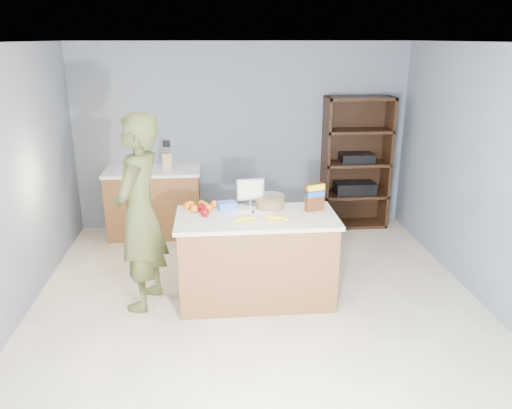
{
  "coord_description": "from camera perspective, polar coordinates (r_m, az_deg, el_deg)",
  "views": [
    {
      "loc": [
        -0.4,
        -4.22,
        2.54
      ],
      "look_at": [
        0.0,
        0.35,
        1.0
      ],
      "focal_mm": 35.0,
      "sensor_mm": 36.0,
      "label": 1
    }
  ],
  "objects": [
    {
      "name": "walls",
      "position": [
        4.33,
        0.41,
        6.73
      ],
      "size": [
        4.52,
        5.02,
        2.51
      ],
      "color": "slate",
      "rests_on": "ground"
    },
    {
      "name": "knife_block",
      "position": [
        6.59,
        -10.09,
        4.92
      ],
      "size": [
        0.12,
        0.1,
        0.31
      ],
      "color": "tan",
      "rests_on": "back_cabinet"
    },
    {
      "name": "shelving_unit",
      "position": [
        7.05,
        11.23,
        4.45
      ],
      "size": [
        0.9,
        0.4,
        1.8
      ],
      "color": "black",
      "rests_on": "ground"
    },
    {
      "name": "person",
      "position": [
        4.85,
        -13.16,
        -1.01
      ],
      "size": [
        0.62,
        0.79,
        1.91
      ],
      "primitive_type": "imported",
      "rotation": [
        0.0,
        0.0,
        -1.83
      ],
      "color": "#434923",
      "rests_on": "ground"
    },
    {
      "name": "salad_bowl",
      "position": [
        5.04,
        1.61,
        0.26
      ],
      "size": [
        0.3,
        0.3,
        0.13
      ],
      "color": "#267219",
      "rests_on": "counter_peninsula"
    },
    {
      "name": "counter_peninsula",
      "position": [
        5.01,
        0.05,
        -6.54
      ],
      "size": [
        1.56,
        0.76,
        0.9
      ],
      "color": "brown",
      "rests_on": "ground"
    },
    {
      "name": "back_cabinet",
      "position": [
        6.8,
        -11.52,
        0.27
      ],
      "size": [
        1.24,
        0.62,
        0.9
      ],
      "color": "brown",
      "rests_on": "ground"
    },
    {
      "name": "tv",
      "position": [
        5.08,
        -0.64,
        1.62
      ],
      "size": [
        0.28,
        0.12,
        0.28
      ],
      "color": "silver",
      "rests_on": "counter_peninsula"
    },
    {
      "name": "apples",
      "position": [
        4.88,
        -6.07,
        -0.62
      ],
      "size": [
        0.12,
        0.23,
        0.09
      ],
      "color": "maroon",
      "rests_on": "counter_peninsula"
    },
    {
      "name": "cereal_box",
      "position": [
        4.95,
        6.73,
        1.05
      ],
      "size": [
        0.2,
        0.12,
        0.28
      ],
      "color": "#592B14",
      "rests_on": "counter_peninsula"
    },
    {
      "name": "oranges",
      "position": [
        5.02,
        -6.36,
        -0.17
      ],
      "size": [
        0.35,
        0.23,
        0.08
      ],
      "color": "orange",
      "rests_on": "counter_peninsula"
    },
    {
      "name": "floor",
      "position": [
        4.94,
        0.36,
        -12.38
      ],
      "size": [
        4.5,
        5.0,
        0.02
      ],
      "primitive_type": "cube",
      "color": "beige",
      "rests_on": "ground"
    },
    {
      "name": "bananas",
      "position": [
        4.69,
        0.5,
        -1.62
      ],
      "size": [
        0.54,
        0.18,
        0.04
      ],
      "color": "yellow",
      "rests_on": "counter_peninsula"
    },
    {
      "name": "blue_carton",
      "position": [
        5.0,
        -3.36,
        -0.13
      ],
      "size": [
        0.21,
        0.17,
        0.08
      ],
      "primitive_type": "cube",
      "rotation": [
        0.0,
        0.0,
        0.28
      ],
      "color": "blue",
      "rests_on": "counter_peninsula"
    },
    {
      "name": "envelopes",
      "position": [
        4.93,
        -0.35,
        -0.87
      ],
      "size": [
        0.43,
        0.17,
        0.0
      ],
      "color": "white",
      "rests_on": "counter_peninsula"
    }
  ]
}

